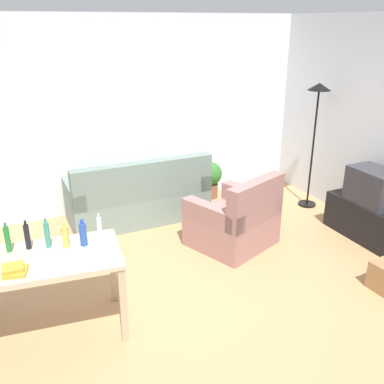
# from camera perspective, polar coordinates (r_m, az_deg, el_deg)

# --- Properties ---
(ground_plane) EXTENTS (5.20, 4.40, 0.02)m
(ground_plane) POSITION_cam_1_polar(r_m,az_deg,el_deg) (4.89, 1.43, -10.49)
(ground_plane) COLOR tan
(wall_rear) EXTENTS (5.20, 0.10, 2.70)m
(wall_rear) POSITION_cam_1_polar(r_m,az_deg,el_deg) (6.31, -7.46, 10.16)
(wall_rear) COLOR silver
(wall_rear) RESTS_ON ground_plane
(couch) EXTENTS (1.88, 0.84, 0.92)m
(couch) POSITION_cam_1_polar(r_m,az_deg,el_deg) (5.99, -7.03, -0.90)
(couch) COLOR slate
(couch) RESTS_ON ground_plane
(tv_stand) EXTENTS (0.44, 1.10, 0.48)m
(tv_stand) POSITION_cam_1_polar(r_m,az_deg,el_deg) (5.90, 22.25, -3.52)
(tv_stand) COLOR black
(tv_stand) RESTS_ON ground_plane
(tv) EXTENTS (0.41, 0.60, 0.44)m
(tv) POSITION_cam_1_polar(r_m,az_deg,el_deg) (5.74, 22.92, 0.65)
(tv) COLOR #2D2D33
(tv) RESTS_ON tv_stand
(torchiere_lamp) EXTENTS (0.32, 0.32, 1.81)m
(torchiere_lamp) POSITION_cam_1_polar(r_m,az_deg,el_deg) (6.34, 16.19, 10.15)
(torchiere_lamp) COLOR black
(torchiere_lamp) RESTS_ON ground_plane
(desk) EXTENTS (1.28, 0.84, 0.76)m
(desk) POSITION_cam_1_polar(r_m,az_deg,el_deg) (3.89, -18.37, -9.50)
(desk) COLOR #C6B28E
(desk) RESTS_ON ground_plane
(potted_plant) EXTENTS (0.36, 0.36, 0.57)m
(potted_plant) POSITION_cam_1_polar(r_m,az_deg,el_deg) (6.71, 2.44, 1.97)
(potted_plant) COLOR brown
(potted_plant) RESTS_ON ground_plane
(armchair) EXTENTS (1.14, 1.11, 0.92)m
(armchair) POSITION_cam_1_polar(r_m,az_deg,el_deg) (5.28, 5.79, -3.88)
(armchair) COLOR #996B66
(armchair) RESTS_ON ground_plane
(bottle_green) EXTENTS (0.05, 0.05, 0.27)m
(bottle_green) POSITION_cam_1_polar(r_m,az_deg,el_deg) (3.98, -23.24, -5.72)
(bottle_green) COLOR #1E722D
(bottle_green) RESTS_ON desk
(bottle_dark) EXTENTS (0.05, 0.05, 0.27)m
(bottle_dark) POSITION_cam_1_polar(r_m,az_deg,el_deg) (3.96, -20.98, -5.50)
(bottle_dark) COLOR black
(bottle_dark) RESTS_ON desk
(bottle_tall) EXTENTS (0.05, 0.05, 0.27)m
(bottle_tall) POSITION_cam_1_polar(r_m,az_deg,el_deg) (3.93, -18.63, -5.36)
(bottle_tall) COLOR teal
(bottle_tall) RESTS_ON desk
(bottle_squat) EXTENTS (0.06, 0.06, 0.23)m
(bottle_squat) POSITION_cam_1_polar(r_m,az_deg,el_deg) (3.90, -16.41, -5.65)
(bottle_squat) COLOR #BCB24C
(bottle_squat) RESTS_ON desk
(bottle_blue) EXTENTS (0.06, 0.06, 0.25)m
(bottle_blue) POSITION_cam_1_polar(r_m,az_deg,el_deg) (3.88, -14.23, -5.40)
(bottle_blue) COLOR #2347A3
(bottle_blue) RESTS_ON desk
(bottle_clear) EXTENTS (0.04, 0.04, 0.24)m
(bottle_clear) POSITION_cam_1_polar(r_m,az_deg,el_deg) (3.97, -12.16, -4.67)
(bottle_clear) COLOR silver
(bottle_clear) RESTS_ON desk
(book_stack) EXTENTS (0.21, 0.21, 0.06)m
(book_stack) POSITION_cam_1_polar(r_m,az_deg,el_deg) (3.68, -22.47, -9.51)
(book_stack) COLOR #B7932D
(book_stack) RESTS_ON desk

